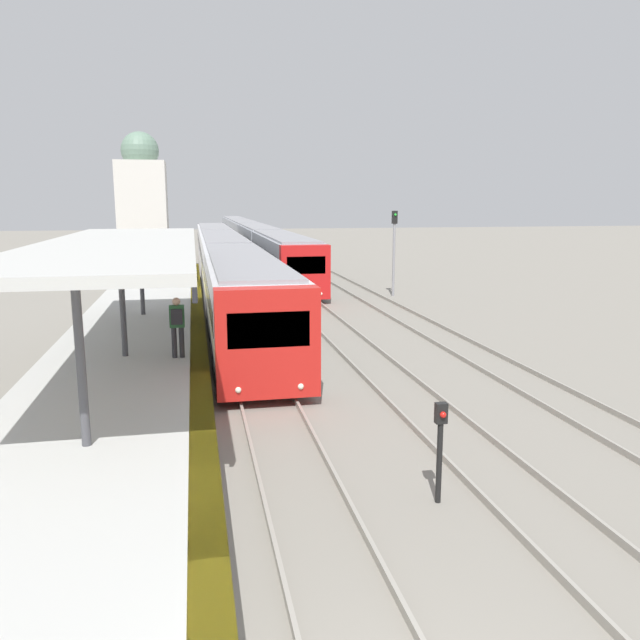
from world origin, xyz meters
The scene contains 7 objects.
platform_canopy centered at (-3.68, 13.42, 4.03)m, with size 4.00×16.52×3.17m.
person_on_platform centered at (-2.27, 12.91, 1.98)m, with size 0.40×0.40×1.66m.
train_near centered at (0.00, 34.64, 1.78)m, with size 2.67×47.32×3.21m.
train_far centered at (3.80, 58.34, 1.76)m, with size 2.57×62.90×3.17m.
signal_post_near centered at (2.30, 5.42, 1.13)m, with size 0.20×0.21×1.82m.
signal_mast_far centered at (9.12, 28.97, 2.99)m, with size 0.28×0.29×4.73m.
distant_domed_building centered at (-6.49, 59.90, 5.58)m, with size 4.65×4.65×11.85m.
Camera 1 is at (-1.76, -4.14, 5.20)m, focal length 35.00 mm.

